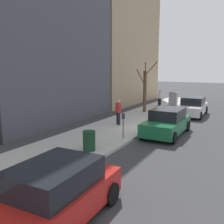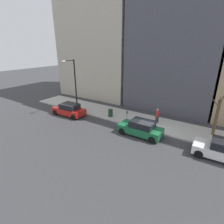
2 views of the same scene
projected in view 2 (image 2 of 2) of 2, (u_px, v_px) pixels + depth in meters
The scene contains 12 objects.
ground_plane at pixel (148, 131), 17.87m from camera, with size 120.00×120.00×0.00m, color #38383A.
sidewalk at pixel (155, 124), 19.40m from camera, with size 4.00×36.00×0.15m, color #B2AFA8.
parked_car_white at pixel (224, 150), 13.24m from camera, with size 2.00×4.24×1.52m.
parked_car_green at pixel (141, 128), 16.85m from camera, with size 1.93×4.20×1.52m.
parked_car_red at pixel (69, 110), 21.78m from camera, with size 2.05×4.26×1.52m.
parking_meter at pixel (127, 115), 19.27m from camera, with size 0.14×0.10×1.35m.
streetlamp at pixel (74, 81), 22.04m from camera, with size 1.97×0.32×6.50m.
bare_tree at pixel (216, 116), 16.26m from camera, with size 1.79×1.44×4.26m.
trash_bin at pixel (111, 113), 21.04m from camera, with size 0.56×0.56×0.90m, color #14381E.
pedestrian_midblock at pixel (157, 115), 19.15m from camera, with size 0.36×0.36×1.66m.
office_block_center at pixel (181, 29), 23.17m from camera, with size 11.04×11.04×20.55m, color #4C4C56.
office_tower_right at pixel (109, 35), 30.31m from camera, with size 12.73×12.73×19.78m, color #BCB29E.
Camera 2 is at (-15.36, -5.83, 8.16)m, focal length 28.00 mm.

